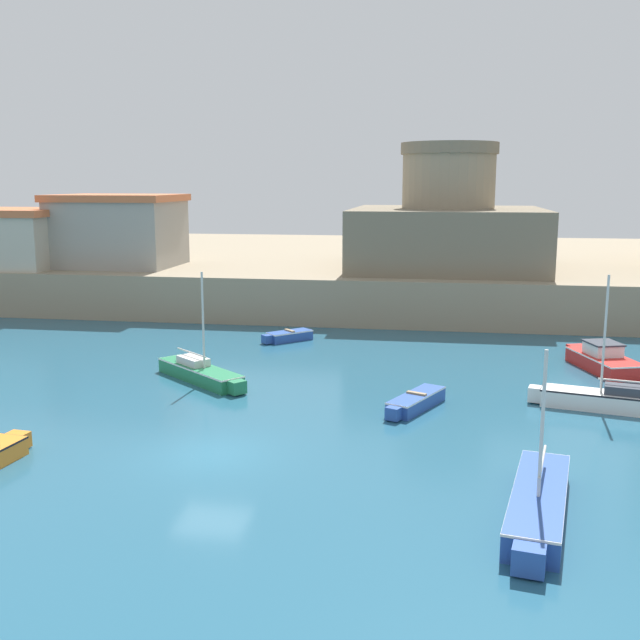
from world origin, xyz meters
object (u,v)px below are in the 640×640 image
(harbor_shed_near_wharf, at_px, (119,230))
(dinghy_blue_4, at_px, (415,401))
(dinghy_blue_6, at_px, (288,336))
(fortress, at_px, (447,227))
(sailboat_blue_1, at_px, (538,504))
(harbor_shed_mid_row, at_px, (4,238))
(sailboat_green_5, at_px, (201,372))
(sailboat_white_0, at_px, (609,399))
(motorboat_red_3, at_px, (602,359))

(harbor_shed_near_wharf, bearing_deg, dinghy_blue_4, -44.55)
(dinghy_blue_6, relative_size, fortress, 0.21)
(sailboat_blue_1, bearing_deg, harbor_shed_mid_row, 138.87)
(sailboat_green_5, distance_m, dinghy_blue_6, 9.76)
(sailboat_white_0, xyz_separation_m, dinghy_blue_6, (-15.76, 11.21, -0.15))
(motorboat_red_3, distance_m, dinghy_blue_4, 12.15)
(dinghy_blue_6, relative_size, harbor_shed_mid_row, 0.31)
(sailboat_white_0, distance_m, harbor_shed_near_wharf, 37.69)
(dinghy_blue_6, bearing_deg, sailboat_green_5, -103.43)
(fortress, bearing_deg, motorboat_red_3, -65.28)
(sailboat_blue_1, relative_size, sailboat_green_5, 1.27)
(harbor_shed_mid_row, bearing_deg, motorboat_red_3, -17.10)
(sailboat_blue_1, xyz_separation_m, dinghy_blue_6, (-11.66, 22.05, -0.13))
(sailboat_blue_1, height_order, harbor_shed_mid_row, harbor_shed_mid_row)
(dinghy_blue_4, relative_size, harbor_shed_near_wharf, 0.45)
(dinghy_blue_4, relative_size, dinghy_blue_6, 1.42)
(dinghy_blue_6, distance_m, harbor_shed_near_wharf, 18.78)
(sailboat_white_0, distance_m, harbor_shed_mid_row, 43.45)
(sailboat_green_5, bearing_deg, fortress, 62.83)
(sailboat_blue_1, bearing_deg, dinghy_blue_6, 117.87)
(sailboat_white_0, xyz_separation_m, fortress, (-6.63, 23.93, 5.53))
(motorboat_red_3, relative_size, harbor_shed_near_wharf, 0.63)
(sailboat_green_5, relative_size, fortress, 0.40)
(sailboat_white_0, bearing_deg, fortress, 105.48)
(sailboat_blue_1, distance_m, harbor_shed_mid_row, 46.09)
(dinghy_blue_4, height_order, harbor_shed_near_wharf, harbor_shed_near_wharf)
(dinghy_blue_6, bearing_deg, sailboat_white_0, -35.43)
(sailboat_white_0, height_order, harbor_shed_near_wharf, harbor_shed_near_wharf)
(motorboat_red_3, relative_size, dinghy_blue_6, 2.00)
(sailboat_white_0, distance_m, sailboat_blue_1, 11.59)
(sailboat_blue_1, distance_m, motorboat_red_3, 18.67)
(dinghy_blue_4, xyz_separation_m, harbor_shed_near_wharf, (-22.76, 22.41, 5.39))
(fortress, height_order, harbor_shed_near_wharf, fortress)
(sailboat_green_5, bearing_deg, harbor_shed_near_wharf, 122.72)
(sailboat_white_0, xyz_separation_m, harbor_shed_mid_row, (-38.63, 19.31, 4.76))
(motorboat_red_3, height_order, sailboat_green_5, sailboat_green_5)
(dinghy_blue_4, distance_m, sailboat_green_5, 10.54)
(motorboat_red_3, relative_size, fortress, 0.42)
(sailboat_white_0, bearing_deg, dinghy_blue_4, -172.19)
(dinghy_blue_4, xyz_separation_m, dinghy_blue_6, (-7.90, 12.29, -0.01))
(sailboat_white_0, xyz_separation_m, sailboat_blue_1, (-4.10, -10.84, -0.03))
(dinghy_blue_6, relative_size, harbor_shed_near_wharf, 0.32)
(dinghy_blue_6, distance_m, fortress, 16.66)
(sailboat_blue_1, relative_size, fortress, 0.51)
(sailboat_green_5, relative_size, harbor_shed_near_wharf, 0.61)
(sailboat_green_5, height_order, harbor_shed_near_wharf, harbor_shed_near_wharf)
(dinghy_blue_4, bearing_deg, sailboat_blue_1, -68.91)
(sailboat_green_5, distance_m, harbor_shed_mid_row, 27.51)
(sailboat_white_0, relative_size, motorboat_red_3, 1.09)
(sailboat_white_0, relative_size, fortress, 0.45)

